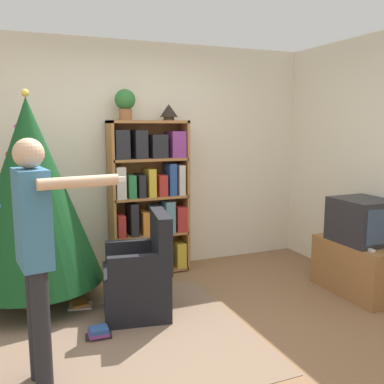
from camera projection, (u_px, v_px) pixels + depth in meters
The scene contains 14 objects.
ground_plane at pixel (184, 345), 3.31m from camera, with size 14.00×14.00×0.00m, color #846042.
wall_back at pixel (122, 159), 4.86m from camera, with size 8.00×0.10×2.60m.
area_rug at pixel (97, 343), 3.33m from camera, with size 2.44×1.94×0.01m.
bookshelf at pixel (149, 201), 4.81m from camera, with size 0.88×0.32×1.73m.
tv_stand at pixel (359, 267), 4.30m from camera, with size 0.49×0.88×0.53m.
television at pixel (362, 221), 4.23m from camera, with size 0.48×0.54×0.44m.
game_remote at pixel (369, 249), 3.97m from camera, with size 0.04×0.12×0.02m.
christmas_tree at pixel (31, 192), 3.92m from camera, with size 1.25×1.25×2.00m.
armchair at pixel (141, 279), 3.81m from camera, with size 0.66×0.65×0.92m.
standing_person at pixel (36, 244), 2.66m from camera, with size 0.67×0.47×1.61m.
potted_plant at pixel (125, 102), 4.55m from camera, with size 0.22×0.22×0.33m.
table_lamp at pixel (169, 111), 4.75m from camera, with size 0.20×0.20×0.18m.
book_pile_near_tree at pixel (80, 305), 3.98m from camera, with size 0.24×0.20×0.05m.
book_pile_by_chair at pixel (99, 333), 3.41m from camera, with size 0.22×0.14×0.09m.
Camera 1 is at (-1.12, -2.87, 1.69)m, focal length 40.00 mm.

